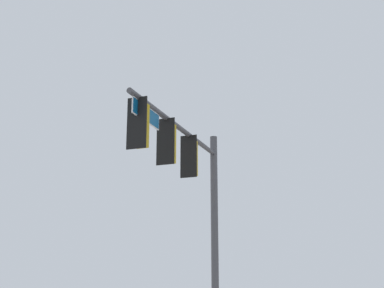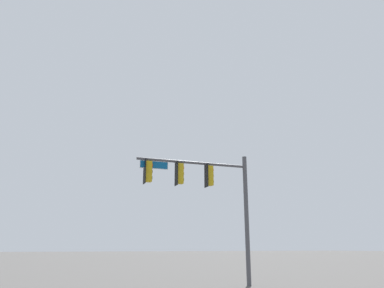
# 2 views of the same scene
# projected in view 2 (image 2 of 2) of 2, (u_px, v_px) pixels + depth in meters

# --- Properties ---
(signal_pole_near) EXTENTS (6.47, 0.81, 7.11)m
(signal_pole_near) POSITION_uv_depth(u_px,v_px,m) (208.00, 190.00, 20.57)
(signal_pole_near) COLOR #47474C
(signal_pole_near) RESTS_ON ground_plane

